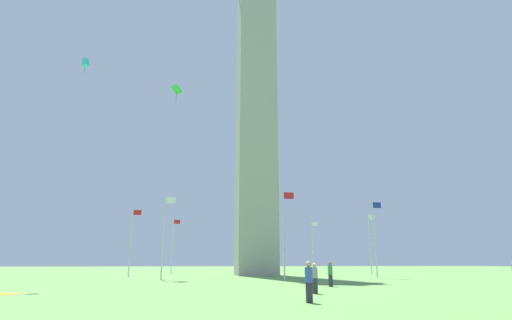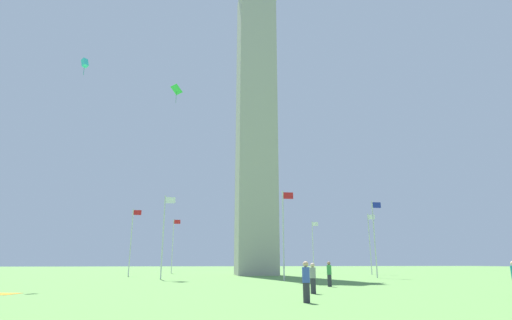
{
  "view_description": "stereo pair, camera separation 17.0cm",
  "coord_description": "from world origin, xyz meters",
  "px_view_note": "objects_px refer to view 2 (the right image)",
  "views": [
    {
      "loc": [
        -8.82,
        -53.33,
        1.62
      ],
      "look_at": [
        0.0,
        0.0,
        15.69
      ],
      "focal_mm": 27.7,
      "sensor_mm": 36.0,
      "label": 1
    },
    {
      "loc": [
        -8.65,
        -53.35,
        1.62
      ],
      "look_at": [
        0.0,
        0.0,
        15.69
      ],
      "focal_mm": 27.7,
      "sensor_mm": 36.0,
      "label": 2
    }
  ],
  "objects_px": {
    "kite_cyan_box": "(85,63)",
    "flagpole_w": "(284,230)",
    "flagpole_se": "(173,243)",
    "kite_green_diamond": "(177,90)",
    "flagpole_n": "(370,241)",
    "obelisk_monument": "(256,104)",
    "flagpole_sw": "(164,233)",
    "flagpole_s": "(132,239)",
    "flagpole_nw": "(375,235)",
    "person_blue_shirt": "(306,282)",
    "person_gray_shirt": "(313,278)",
    "flagpole_ne": "(313,244)",
    "person_green_shirt": "(329,274)",
    "flagpole_e": "(241,245)"
  },
  "relations": [
    {
      "from": "person_green_shirt",
      "to": "flagpole_sw",
      "type": "bearing_deg",
      "value": 13.69
    },
    {
      "from": "flagpole_n",
      "to": "kite_green_diamond",
      "type": "bearing_deg",
      "value": -169.13
    },
    {
      "from": "person_gray_shirt",
      "to": "person_blue_shirt",
      "type": "xyz_separation_m",
      "value": [
        -1.74,
        -4.69,
        0.04
      ]
    },
    {
      "from": "flagpole_s",
      "to": "person_gray_shirt",
      "type": "relative_size",
      "value": 5.24
    },
    {
      "from": "flagpole_n",
      "to": "person_gray_shirt",
      "type": "relative_size",
      "value": 5.24
    },
    {
      "from": "flagpole_s",
      "to": "person_green_shirt",
      "type": "distance_m",
      "value": 31.28
    },
    {
      "from": "person_gray_shirt",
      "to": "kite_cyan_box",
      "type": "xyz_separation_m",
      "value": [
        -16.36,
        11.72,
        17.69
      ]
    },
    {
      "from": "flagpole_s",
      "to": "person_gray_shirt",
      "type": "bearing_deg",
      "value": -66.14
    },
    {
      "from": "flagpole_se",
      "to": "flagpole_s",
      "type": "height_order",
      "value": "same"
    },
    {
      "from": "flagpole_n",
      "to": "flagpole_ne",
      "type": "relative_size",
      "value": 1.0
    },
    {
      "from": "obelisk_monument",
      "to": "flagpole_e",
      "type": "relative_size",
      "value": 5.76
    },
    {
      "from": "flagpole_ne",
      "to": "flagpole_w",
      "type": "xyz_separation_m",
      "value": [
        -11.48,
        -27.72,
        0.0
      ]
    },
    {
      "from": "flagpole_se",
      "to": "flagpole_sw",
      "type": "distance_m",
      "value": 22.97
    },
    {
      "from": "flagpole_se",
      "to": "flagpole_ne",
      "type": "bearing_deg",
      "value": -0.0
    },
    {
      "from": "kite_cyan_box",
      "to": "flagpole_w",
      "type": "bearing_deg",
      "value": 12.11
    },
    {
      "from": "flagpole_se",
      "to": "kite_green_diamond",
      "type": "distance_m",
      "value": 25.08
    },
    {
      "from": "flagpole_w",
      "to": "kite_green_diamond",
      "type": "bearing_deg",
      "value": 136.0
    },
    {
      "from": "kite_green_diamond",
      "to": "person_green_shirt",
      "type": "bearing_deg",
      "value": -59.2
    },
    {
      "from": "flagpole_se",
      "to": "person_blue_shirt",
      "type": "height_order",
      "value": "flagpole_se"
    },
    {
      "from": "flagpole_e",
      "to": "flagpole_se",
      "type": "xyz_separation_m",
      "value": [
        -11.48,
        -4.76,
        0.0
      ]
    },
    {
      "from": "person_green_shirt",
      "to": "kite_cyan_box",
      "type": "bearing_deg",
      "value": 46.62
    },
    {
      "from": "flagpole_sw",
      "to": "person_blue_shirt",
      "type": "height_order",
      "value": "flagpole_sw"
    },
    {
      "from": "flagpole_sw",
      "to": "person_green_shirt",
      "type": "relative_size",
      "value": 4.96
    },
    {
      "from": "kite_cyan_box",
      "to": "flagpole_sw",
      "type": "bearing_deg",
      "value": 51.27
    },
    {
      "from": "flagpole_s",
      "to": "kite_cyan_box",
      "type": "xyz_separation_m",
      "value": [
        -2.24,
        -20.21,
        13.9
      ]
    },
    {
      "from": "person_green_shirt",
      "to": "flagpole_s",
      "type": "bearing_deg",
      "value": 6.48
    },
    {
      "from": "flagpole_ne",
      "to": "flagpole_se",
      "type": "relative_size",
      "value": 1.0
    },
    {
      "from": "flagpole_nw",
      "to": "person_green_shirt",
      "type": "relative_size",
      "value": 4.96
    },
    {
      "from": "kite_green_diamond",
      "to": "obelisk_monument",
      "type": "bearing_deg",
      "value": 25.16
    },
    {
      "from": "person_blue_shirt",
      "to": "kite_green_diamond",
      "type": "height_order",
      "value": "kite_green_diamond"
    },
    {
      "from": "flagpole_ne",
      "to": "flagpole_w",
      "type": "height_order",
      "value": "same"
    },
    {
      "from": "flagpole_nw",
      "to": "flagpole_se",
      "type": "bearing_deg",
      "value": 135.0
    },
    {
      "from": "flagpole_ne",
      "to": "flagpole_sw",
      "type": "distance_m",
      "value": 32.48
    },
    {
      "from": "flagpole_ne",
      "to": "person_green_shirt",
      "type": "xyz_separation_m",
      "value": [
        -10.55,
        -37.36,
        -3.75
      ]
    },
    {
      "from": "flagpole_s",
      "to": "person_blue_shirt",
      "type": "bearing_deg",
      "value": -71.32
    },
    {
      "from": "obelisk_monument",
      "to": "flagpole_se",
      "type": "distance_m",
      "value": 25.4
    },
    {
      "from": "flagpole_se",
      "to": "person_gray_shirt",
      "type": "height_order",
      "value": "flagpole_se"
    },
    {
      "from": "flagpole_sw",
      "to": "person_blue_shirt",
      "type": "bearing_deg",
      "value": -73.13
    },
    {
      "from": "flagpole_w",
      "to": "flagpole_ne",
      "type": "bearing_deg",
      "value": 67.5
    },
    {
      "from": "flagpole_nw",
      "to": "kite_green_diamond",
      "type": "height_order",
      "value": "kite_green_diamond"
    },
    {
      "from": "flagpole_se",
      "to": "flagpole_s",
      "type": "xyz_separation_m",
      "value": [
        -4.76,
        -11.48,
        0.0
      ]
    },
    {
      "from": "flagpole_sw",
      "to": "person_gray_shirt",
      "type": "height_order",
      "value": "flagpole_sw"
    },
    {
      "from": "flagpole_nw",
      "to": "person_blue_shirt",
      "type": "xyz_separation_m",
      "value": [
        -15.35,
        -25.13,
        -3.76
      ]
    },
    {
      "from": "flagpole_ne",
      "to": "flagpole_s",
      "type": "bearing_deg",
      "value": -157.5
    },
    {
      "from": "flagpole_nw",
      "to": "kite_cyan_box",
      "type": "relative_size",
      "value": 5.34
    },
    {
      "from": "obelisk_monument",
      "to": "flagpole_sw",
      "type": "height_order",
      "value": "obelisk_monument"
    },
    {
      "from": "flagpole_sw",
      "to": "flagpole_nw",
      "type": "relative_size",
      "value": 1.0
    },
    {
      "from": "flagpole_w",
      "to": "kite_green_diamond",
      "type": "distance_m",
      "value": 24.41
    },
    {
      "from": "flagpole_ne",
      "to": "flagpole_s",
      "type": "distance_m",
      "value": 30.01
    },
    {
      "from": "flagpole_s",
      "to": "flagpole_nw",
      "type": "distance_m",
      "value": 30.01
    }
  ]
}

